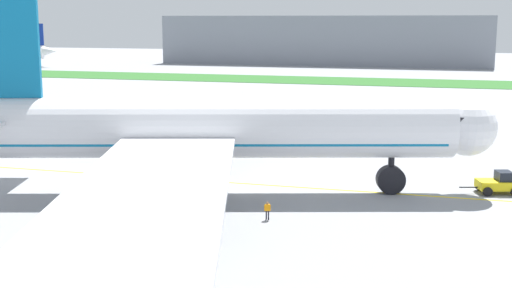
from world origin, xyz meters
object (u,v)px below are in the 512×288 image
airliner_foreground (197,129)px  ground_crew_wingwalker_port (267,209)px  service_truck_baggage_loader (296,122)px  pushback_tug (499,183)px

airliner_foreground → ground_crew_wingwalker_port: airliner_foreground is taller
airliner_foreground → service_truck_baggage_loader: bearing=88.3°
airliner_foreground → ground_crew_wingwalker_port: 12.22m
pushback_tug → service_truck_baggage_loader: 41.26m
airliner_foreground → service_truck_baggage_loader: 39.61m
pushback_tug → service_truck_baggage_loader: (-26.91, 31.27, 0.42)m
airliner_foreground → service_truck_baggage_loader: size_ratio=16.89×
ground_crew_wingwalker_port → service_truck_baggage_loader: size_ratio=0.30×
pushback_tug → ground_crew_wingwalker_port: 24.36m
airliner_foreground → ground_crew_wingwalker_port: bearing=-37.7°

